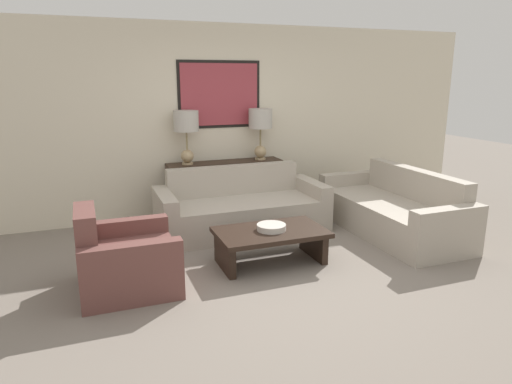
{
  "coord_description": "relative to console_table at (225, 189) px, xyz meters",
  "views": [
    {
      "loc": [
        -1.82,
        -3.82,
        1.94
      ],
      "look_at": [
        -0.02,
        0.94,
        0.65
      ],
      "focal_mm": 32.0,
      "sensor_mm": 36.0,
      "label": 1
    }
  ],
  "objects": [
    {
      "name": "couch_by_back_wall",
      "position": [
        0.0,
        -0.68,
        -0.12
      ],
      "size": [
        2.14,
        0.91,
        0.8
      ],
      "color": "#ADA393",
      "rests_on": "ground_plane"
    },
    {
      "name": "ground_plane",
      "position": [
        0.0,
        -2.2,
        -0.39
      ],
      "size": [
        20.0,
        20.0,
        0.0
      ],
      "primitive_type": "plane",
      "color": "slate"
    },
    {
      "name": "armchair_near_back_wall",
      "position": [
        -1.57,
        -1.88,
        -0.12
      ],
      "size": [
        0.87,
        0.88,
        0.81
      ],
      "color": "brown",
      "rests_on": "ground_plane"
    },
    {
      "name": "table_lamp_left",
      "position": [
        -0.53,
        0.0,
        0.9
      ],
      "size": [
        0.33,
        0.33,
        0.72
      ],
      "color": "tan",
      "rests_on": "console_table"
    },
    {
      "name": "decorative_bowl",
      "position": [
        -0.05,
        -1.81,
        0.0
      ],
      "size": [
        0.31,
        0.31,
        0.06
      ],
      "color": "beige",
      "rests_on": "coffee_table"
    },
    {
      "name": "coffee_table",
      "position": [
        -0.06,
        -1.81,
        -0.12
      ],
      "size": [
        1.15,
        0.69,
        0.37
      ],
      "color": "black",
      "rests_on": "ground_plane"
    },
    {
      "name": "table_lamp_right",
      "position": [
        0.53,
        0.0,
        0.9
      ],
      "size": [
        0.33,
        0.33,
        0.72
      ],
      "color": "tan",
      "rests_on": "console_table"
    },
    {
      "name": "couch_by_side",
      "position": [
        1.79,
        -1.44,
        -0.12
      ],
      "size": [
        0.91,
        2.14,
        0.8
      ],
      "color": "#ADA393",
      "rests_on": "ground_plane"
    },
    {
      "name": "back_wall",
      "position": [
        0.0,
        0.26,
        0.94
      ],
      "size": [
        8.14,
        0.12,
        2.65
      ],
      "color": "beige",
      "rests_on": "ground_plane"
    },
    {
      "name": "console_table",
      "position": [
        0.0,
        0.0,
        0.0
      ],
      "size": [
        1.62,
        0.36,
        0.79
      ],
      "color": "#332319",
      "rests_on": "ground_plane"
    }
  ]
}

